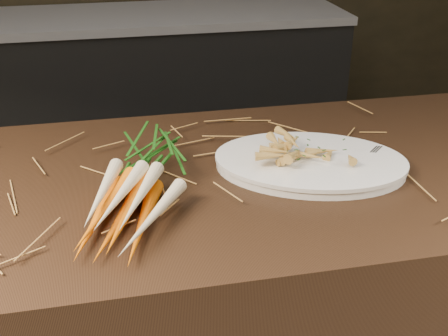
% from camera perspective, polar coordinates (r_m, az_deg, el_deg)
% --- Properties ---
extents(back_counter, '(1.82, 0.62, 0.84)m').
position_cam_1_polar(back_counter, '(3.08, -5.65, 7.83)').
color(back_counter, black).
rests_on(back_counter, ground).
extents(straw_bedding, '(1.40, 0.60, 0.02)m').
position_cam_1_polar(straw_bedding, '(1.14, -10.86, -1.19)').
color(straw_bedding, olive).
rests_on(straw_bedding, main_counter).
extents(root_veg_bunch, '(0.28, 0.48, 0.09)m').
position_cam_1_polar(root_veg_bunch, '(1.08, -8.42, -0.59)').
color(root_veg_bunch, '#F15F07').
rests_on(root_veg_bunch, main_counter).
extents(serving_platter, '(0.46, 0.38, 0.02)m').
position_cam_1_polar(serving_platter, '(1.19, 8.73, 0.37)').
color(serving_platter, white).
rests_on(serving_platter, main_counter).
extents(roasted_veg_heap, '(0.23, 0.19, 0.04)m').
position_cam_1_polar(roasted_veg_heap, '(1.18, 8.84, 1.78)').
color(roasted_veg_heap, '#A97137').
rests_on(roasted_veg_heap, serving_platter).
extents(serving_fork, '(0.12, 0.11, 0.00)m').
position_cam_1_polar(serving_fork, '(1.18, 15.59, 0.14)').
color(serving_fork, silver).
rests_on(serving_fork, serving_platter).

